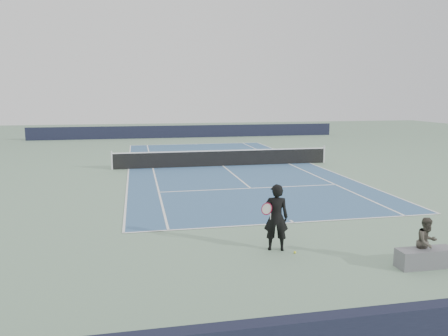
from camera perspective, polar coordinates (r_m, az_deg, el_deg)
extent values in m
plane|color=gray|center=(25.89, -0.14, 0.25)|extent=(80.00, 80.00, 0.00)
cube|color=#375A82|center=(25.89, -0.14, 0.26)|extent=(10.97, 23.77, 0.01)
cylinder|color=silver|center=(25.36, -14.46, 0.97)|extent=(0.10, 0.10, 1.07)
cylinder|color=silver|center=(27.77, 12.93, 1.76)|extent=(0.10, 0.10, 1.07)
cube|color=black|center=(25.82, -0.14, 1.26)|extent=(12.80, 0.03, 0.90)
cube|color=white|center=(25.76, -0.14, 2.29)|extent=(12.80, 0.04, 0.06)
cube|color=black|center=(43.38, -4.79, 4.78)|extent=(30.00, 0.25, 1.20)
imported|color=black|center=(11.94, 6.80, -6.41)|extent=(0.80, 0.66, 1.84)
torus|color=maroon|center=(11.74, 5.60, -5.33)|extent=(0.34, 0.18, 0.36)
cylinder|color=white|center=(11.74, 5.60, -5.33)|extent=(0.29, 0.14, 0.32)
cylinder|color=white|center=(11.87, 6.09, -6.47)|extent=(0.08, 0.13, 0.27)
sphere|color=yellow|center=(12.01, 9.24, -10.81)|extent=(0.07, 0.07, 0.07)
cube|color=slate|center=(12.01, 24.82, -10.60)|extent=(1.50, 0.72, 0.46)
imported|color=#433E36|center=(11.88, 24.95, -8.78)|extent=(0.67, 0.58, 1.24)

